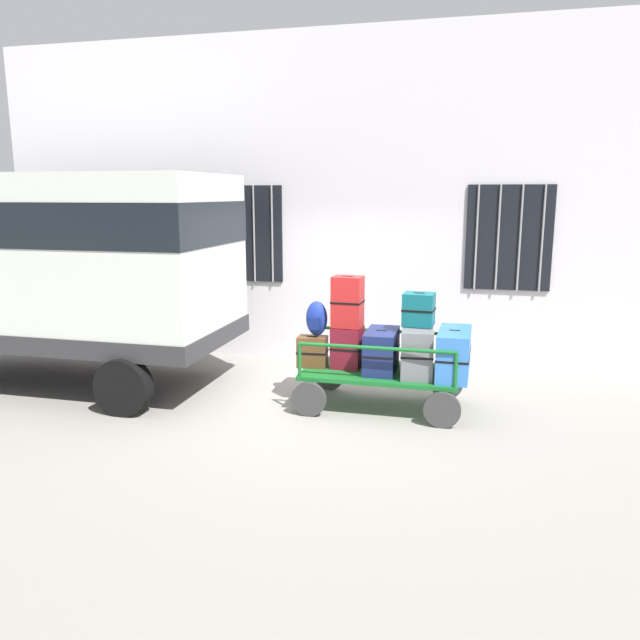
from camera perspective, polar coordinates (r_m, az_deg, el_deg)
ground_plane at (r=7.92m, az=0.56°, el=-7.79°), size 40.00×40.00×0.00m
building_wall at (r=9.64m, az=3.72°, el=10.76°), size 12.00×0.37×5.00m
van at (r=9.21m, az=-22.59°, el=5.28°), size 4.58×2.19×2.87m
luggage_cart at (r=7.77m, az=5.62°, el=-5.32°), size 1.99×1.13×0.47m
cart_railing at (r=7.65m, az=5.68°, el=-2.19°), size 1.87×0.99×0.42m
suitcase_left_bottom at (r=7.83m, az=-0.70°, el=-2.91°), size 0.39×0.28×0.39m
suitcase_midleft_bottom at (r=7.78m, az=2.53°, el=-2.53°), size 0.39×0.37×0.52m
suitcase_midleft_middle at (r=7.65m, az=2.56°, el=1.69°), size 0.39×0.32×0.64m
suitcase_center_bottom at (r=7.67m, az=5.66°, el=-2.83°), size 0.39×0.72×0.51m
suitcase_midright_bottom at (r=7.61m, az=8.92°, el=-2.74°), size 0.45×0.86×0.59m
suitcase_midright_middle at (r=7.54m, az=9.07°, el=0.98°), size 0.39×0.33×0.40m
suitcase_right_bottom at (r=7.56m, az=12.20°, el=-3.03°), size 0.39×0.88×0.57m
backpack at (r=7.76m, az=-0.31°, el=0.12°), size 0.27×0.22×0.44m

